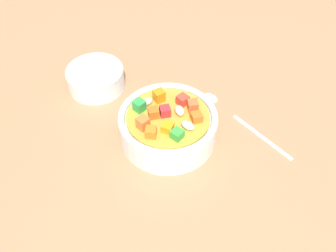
{
  "coord_description": "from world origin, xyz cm",
  "views": [
    {
      "loc": [
        -25.25,
        31.03,
        45.83
      ],
      "look_at": [
        0.0,
        0.0,
        2.78
      ],
      "focal_mm": 38.83,
      "sensor_mm": 36.0,
      "label": 1
    }
  ],
  "objects": [
    {
      "name": "ground_plane",
      "position": [
        0.0,
        0.0,
        -1.0
      ],
      "size": [
        140.0,
        140.0,
        2.0
      ],
      "primitive_type": "cube",
      "color": "#9E754F"
    },
    {
      "name": "soup_bowl_main",
      "position": [
        0.01,
        0.01,
        3.03
      ],
      "size": [
        15.88,
        15.88,
        6.97
      ],
      "color": "white",
      "rests_on": "ground_plane"
    },
    {
      "name": "spoon",
      "position": [
        -6.64,
        -11.11,
        0.35
      ],
      "size": [
        20.56,
        5.42,
        0.72
      ],
      "rotation": [
        0.0,
        0.0,
        6.08
      ],
      "color": "silver",
      "rests_on": "ground_plane"
    },
    {
      "name": "side_bowl_small",
      "position": [
        18.72,
        -1.51,
        2.19
      ],
      "size": [
        10.74,
        10.74,
        4.24
      ],
      "color": "white",
      "rests_on": "ground_plane"
    }
  ]
}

